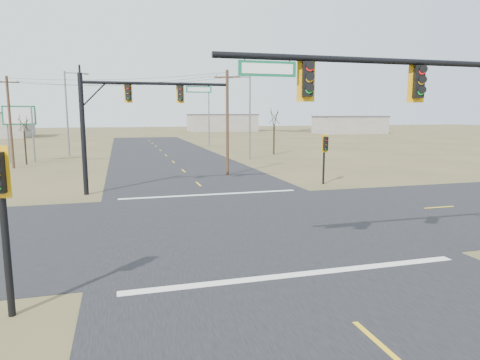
{
  "coord_description": "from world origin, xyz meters",
  "views": [
    {
      "loc": [
        -5.72,
        -20.25,
        5.42
      ],
      "look_at": [
        0.25,
        1.0,
        1.98
      ],
      "focal_mm": 32.0,
      "sensor_mm": 36.0,
      "label": 1
    }
  ],
  "objects_px": {
    "pedestal_signal_sw": "(0,195)",
    "streetlight_c": "(69,109)",
    "pedestal_signal_ne": "(325,147)",
    "streetlight_b": "(208,113)",
    "mast_arm_far": "(126,109)",
    "bare_tree_a": "(23,123)",
    "highway_sign": "(20,123)",
    "utility_pole_far": "(10,121)",
    "streetlight_a": "(248,113)",
    "bare_tree_c": "(274,116)",
    "utility_pole_near": "(227,121)",
    "mast_arm_near": "(428,109)"
  },
  "relations": [
    {
      "from": "mast_arm_near",
      "to": "pedestal_signal_ne",
      "type": "bearing_deg",
      "value": 90.56
    },
    {
      "from": "utility_pole_far",
      "to": "bare_tree_a",
      "type": "distance_m",
      "value": 3.21
    },
    {
      "from": "bare_tree_c",
      "to": "streetlight_c",
      "type": "bearing_deg",
      "value": 169.19
    },
    {
      "from": "mast_arm_far",
      "to": "pedestal_signal_sw",
      "type": "height_order",
      "value": "mast_arm_far"
    },
    {
      "from": "bare_tree_c",
      "to": "mast_arm_near",
      "type": "bearing_deg",
      "value": -103.27
    },
    {
      "from": "pedestal_signal_sw",
      "to": "streetlight_b",
      "type": "distance_m",
      "value": 60.57
    },
    {
      "from": "bare_tree_c",
      "to": "streetlight_a",
      "type": "bearing_deg",
      "value": -134.55
    },
    {
      "from": "mast_arm_near",
      "to": "streetlight_c",
      "type": "bearing_deg",
      "value": 125.96
    },
    {
      "from": "pedestal_signal_sw",
      "to": "streetlight_a",
      "type": "relative_size",
      "value": 0.47
    },
    {
      "from": "mast_arm_far",
      "to": "highway_sign",
      "type": "height_order",
      "value": "mast_arm_far"
    },
    {
      "from": "streetlight_a",
      "to": "pedestal_signal_ne",
      "type": "bearing_deg",
      "value": -71.35
    },
    {
      "from": "pedestal_signal_ne",
      "to": "bare_tree_a",
      "type": "xyz_separation_m",
      "value": [
        -24.87,
        20.43,
        1.54
      ]
    },
    {
      "from": "mast_arm_far",
      "to": "highway_sign",
      "type": "xyz_separation_m",
      "value": [
        -10.98,
        21.96,
        -1.33
      ]
    },
    {
      "from": "mast_arm_far",
      "to": "bare_tree_a",
      "type": "relative_size",
      "value": 1.79
    },
    {
      "from": "utility_pole_far",
      "to": "bare_tree_c",
      "type": "bearing_deg",
      "value": 13.0
    },
    {
      "from": "mast_arm_far",
      "to": "streetlight_a",
      "type": "height_order",
      "value": "streetlight_a"
    },
    {
      "from": "streetlight_c",
      "to": "utility_pole_far",
      "type": "bearing_deg",
      "value": -124.23
    },
    {
      "from": "mast_arm_far",
      "to": "streetlight_b",
      "type": "bearing_deg",
      "value": 94.31
    },
    {
      "from": "pedestal_signal_sw",
      "to": "utility_pole_far",
      "type": "xyz_separation_m",
      "value": [
        -7.34,
        34.96,
        1.36
      ]
    },
    {
      "from": "streetlight_a",
      "to": "utility_pole_near",
      "type": "bearing_deg",
      "value": -97.22
    },
    {
      "from": "mast_arm_near",
      "to": "bare_tree_a",
      "type": "xyz_separation_m",
      "value": [
        -19.81,
        37.78,
        -1.18
      ]
    },
    {
      "from": "highway_sign",
      "to": "streetlight_a",
      "type": "bearing_deg",
      "value": -23.53
    },
    {
      "from": "utility_pole_near",
      "to": "streetlight_a",
      "type": "xyz_separation_m",
      "value": [
        5.56,
        12.2,
        0.76
      ]
    },
    {
      "from": "streetlight_a",
      "to": "streetlight_c",
      "type": "xyz_separation_m",
      "value": [
        -20.77,
        10.26,
        0.5
      ]
    },
    {
      "from": "mast_arm_near",
      "to": "streetlight_c",
      "type": "distance_m",
      "value": 49.3
    },
    {
      "from": "pedestal_signal_sw",
      "to": "streetlight_c",
      "type": "xyz_separation_m",
      "value": [
        -3.12,
        46.9,
        2.65
      ]
    },
    {
      "from": "pedestal_signal_ne",
      "to": "bare_tree_c",
      "type": "relative_size",
      "value": 0.6
    },
    {
      "from": "mast_arm_far",
      "to": "utility_pole_far",
      "type": "relative_size",
      "value": 1.1
    },
    {
      "from": "pedestal_signal_ne",
      "to": "pedestal_signal_sw",
      "type": "relative_size",
      "value": 0.83
    },
    {
      "from": "pedestal_signal_sw",
      "to": "pedestal_signal_ne",
      "type": "bearing_deg",
      "value": 56.4
    },
    {
      "from": "streetlight_a",
      "to": "bare_tree_c",
      "type": "bearing_deg",
      "value": 62.74
    },
    {
      "from": "pedestal_signal_sw",
      "to": "utility_pole_near",
      "type": "bearing_deg",
      "value": 75.78
    },
    {
      "from": "streetlight_a",
      "to": "streetlight_b",
      "type": "xyz_separation_m",
      "value": [
        -0.53,
        21.42,
        0.06
      ]
    },
    {
      "from": "streetlight_a",
      "to": "bare_tree_a",
      "type": "bearing_deg",
      "value": -166.15
    },
    {
      "from": "streetlight_a",
      "to": "bare_tree_a",
      "type": "relative_size",
      "value": 1.77
    },
    {
      "from": "pedestal_signal_sw",
      "to": "streetlight_b",
      "type": "relative_size",
      "value": 0.47
    },
    {
      "from": "utility_pole_far",
      "to": "streetlight_b",
      "type": "bearing_deg",
      "value": 43.36
    },
    {
      "from": "pedestal_signal_ne",
      "to": "streetlight_a",
      "type": "height_order",
      "value": "streetlight_a"
    },
    {
      "from": "bare_tree_a",
      "to": "highway_sign",
      "type": "bearing_deg",
      "value": 110.7
    },
    {
      "from": "utility_pole_far",
      "to": "streetlight_b",
      "type": "height_order",
      "value": "streetlight_b"
    },
    {
      "from": "mast_arm_near",
      "to": "pedestal_signal_sw",
      "type": "bearing_deg",
      "value": -161.78
    },
    {
      "from": "streetlight_c",
      "to": "bare_tree_c",
      "type": "xyz_separation_m",
      "value": [
        25.98,
        -4.96,
        -0.94
      ]
    },
    {
      "from": "mast_arm_near",
      "to": "utility_pole_far",
      "type": "bearing_deg",
      "value": 137.3
    },
    {
      "from": "streetlight_a",
      "to": "streetlight_c",
      "type": "relative_size",
      "value": 0.92
    },
    {
      "from": "utility_pole_far",
      "to": "streetlight_c",
      "type": "relative_size",
      "value": 0.85
    },
    {
      "from": "streetlight_c",
      "to": "pedestal_signal_ne",
      "type": "bearing_deg",
      "value": -68.76
    },
    {
      "from": "mast_arm_far",
      "to": "utility_pole_near",
      "type": "bearing_deg",
      "value": 59.28
    },
    {
      "from": "mast_arm_far",
      "to": "streetlight_c",
      "type": "relative_size",
      "value": 0.93
    },
    {
      "from": "mast_arm_far",
      "to": "pedestal_signal_ne",
      "type": "distance_m",
      "value": 14.94
    },
    {
      "from": "mast_arm_near",
      "to": "bare_tree_c",
      "type": "bearing_deg",
      "value": 93.54
    }
  ]
}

